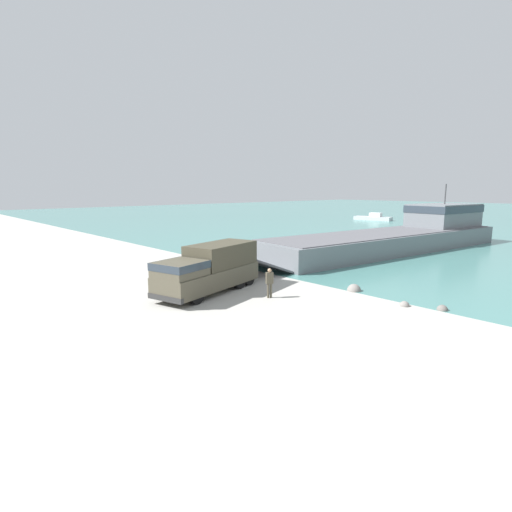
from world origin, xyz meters
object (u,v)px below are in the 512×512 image
(soldier_on_ramp, at_px, (270,281))
(moored_boat_a, at_px, (373,218))
(military_truck, at_px, (209,268))
(mooring_bollard, at_px, (234,264))
(landing_craft, at_px, (402,234))

(soldier_on_ramp, bearing_deg, moored_boat_a, -38.93)
(military_truck, xyz_separation_m, soldier_on_ramp, (3.58, 1.89, -0.50))
(military_truck, bearing_deg, mooring_bollard, -155.74)
(military_truck, xyz_separation_m, mooring_bollard, (-4.89, 6.06, -1.17))
(landing_craft, bearing_deg, moored_boat_a, 131.90)
(soldier_on_ramp, distance_m, mooring_bollard, 9.47)
(mooring_bollard, bearing_deg, moored_boat_a, 109.87)
(landing_craft, xyz_separation_m, moored_boat_a, (-23.61, 33.28, -1.14))
(moored_boat_a, relative_size, mooring_bollard, 11.01)
(landing_craft, bearing_deg, mooring_bollard, -94.31)
(military_truck, bearing_deg, landing_craft, 167.23)
(military_truck, height_order, mooring_bollard, military_truck)
(landing_craft, height_order, moored_boat_a, landing_craft)
(mooring_bollard, bearing_deg, landing_craft, 79.15)
(landing_craft, xyz_separation_m, soldier_on_ramp, (4.46, -25.12, -0.60))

